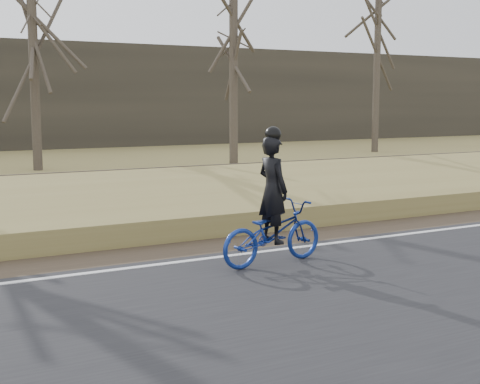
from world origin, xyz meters
name	(u,v)px	position (x,y,z in m)	size (l,w,h in m)	color
cyclist	(273,221)	(4.86, -0.60, 0.76)	(2.00, 0.91, 2.22)	navy
bare_tree_center	(33,46)	(4.74, 16.91, 4.75)	(0.36, 0.36, 9.50)	#4A4236
bare_tree_right	(234,75)	(12.37, 15.01, 3.75)	(0.36, 0.36, 7.50)	#4A4236
bare_tree_far_right	(377,67)	(22.54, 18.22, 4.43)	(0.36, 0.36, 8.86)	#4A4236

